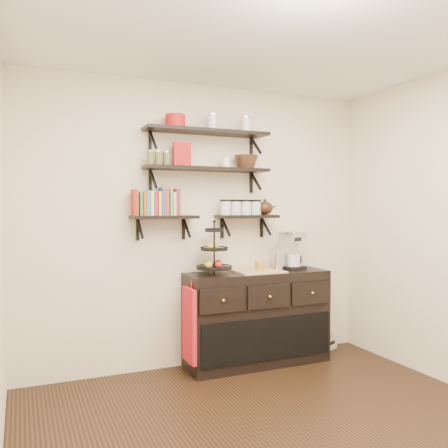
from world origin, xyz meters
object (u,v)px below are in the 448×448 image
Objects in this scene: sideboard at (257,318)px; fruit_stand at (214,256)px; coffee_maker at (291,251)px; radio at (324,341)px.

fruit_stand is at bearing 179.57° from sideboard.
sideboard is 2.90× the size of fruit_stand.
fruit_stand is 1.27× the size of coffee_maker.
radio is (1.33, 0.12, -0.98)m from fruit_stand.
fruit_stand is 1.54× the size of radio.
fruit_stand is at bearing 167.93° from coffee_maker.
fruit_stand reaches higher than radio.
sideboard is at bearing 170.10° from coffee_maker.
coffee_maker is (0.40, 0.03, 0.63)m from sideboard.
coffee_maker is at bearing 1.52° from fruit_stand.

